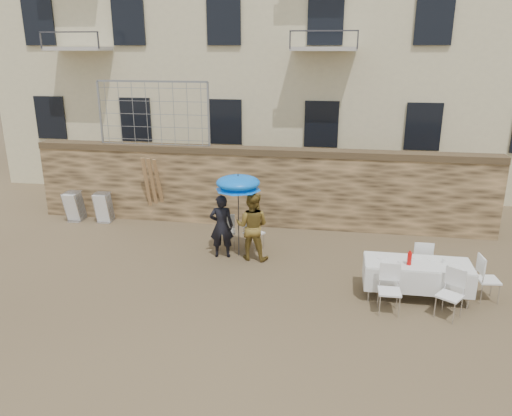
% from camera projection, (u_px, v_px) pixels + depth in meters
% --- Properties ---
extents(ground, '(80.00, 80.00, 0.00)m').
position_uv_depth(ground, '(218.00, 308.00, 9.82)').
color(ground, brown).
rests_on(ground, ground).
extents(stone_wall, '(13.00, 0.50, 2.20)m').
position_uv_depth(stone_wall, '(258.00, 187.00, 14.17)').
color(stone_wall, brown).
rests_on(stone_wall, ground).
extents(chain_link_fence, '(3.20, 0.06, 1.80)m').
position_uv_depth(chain_link_fence, '(153.00, 114.00, 14.03)').
color(chain_link_fence, gray).
rests_on(chain_link_fence, stone_wall).
extents(man_suit, '(0.63, 0.47, 1.57)m').
position_uv_depth(man_suit, '(222.00, 226.00, 12.03)').
color(man_suit, black).
rests_on(man_suit, ground).
extents(woman_dress, '(0.87, 0.71, 1.67)m').
position_uv_depth(woman_dress, '(252.00, 226.00, 11.89)').
color(woman_dress, olive).
rests_on(woman_dress, ground).
extents(umbrella, '(1.09, 1.09, 1.91)m').
position_uv_depth(umbrella, '(238.00, 185.00, 11.75)').
color(umbrella, '#3F3F44').
rests_on(umbrella, ground).
extents(couple_chair_left, '(0.58, 0.58, 0.96)m').
position_uv_depth(couple_chair_left, '(227.00, 230.00, 12.64)').
color(couple_chair_left, white).
rests_on(couple_chair_left, ground).
extents(couple_chair_right, '(0.66, 0.66, 0.96)m').
position_uv_depth(couple_chair_right, '(254.00, 232.00, 12.53)').
color(couple_chair_right, white).
rests_on(couple_chair_right, ground).
extents(banquet_table, '(2.10, 0.85, 0.78)m').
position_uv_depth(banquet_table, '(418.00, 264.00, 10.05)').
color(banquet_table, silver).
rests_on(banquet_table, ground).
extents(soda_bottle, '(0.09, 0.09, 0.26)m').
position_uv_depth(soda_bottle, '(409.00, 259.00, 9.89)').
color(soda_bottle, red).
rests_on(soda_bottle, banquet_table).
extents(table_chair_front_left, '(0.49, 0.49, 0.96)m').
position_uv_depth(table_chair_front_left, '(390.00, 290.00, 9.52)').
color(table_chair_front_left, white).
rests_on(table_chair_front_left, ground).
extents(table_chair_front_right, '(0.67, 0.67, 0.96)m').
position_uv_depth(table_chair_front_right, '(450.00, 295.00, 9.35)').
color(table_chair_front_right, white).
rests_on(table_chair_front_right, ground).
extents(table_chair_back, '(0.48, 0.48, 0.96)m').
position_uv_depth(table_chair_back, '(421.00, 260.00, 10.85)').
color(table_chair_back, white).
rests_on(table_chair_back, ground).
extents(table_chair_side, '(0.53, 0.53, 0.96)m').
position_uv_depth(table_chair_side, '(488.00, 278.00, 10.01)').
color(table_chair_side, white).
rests_on(table_chair_side, ground).
extents(chair_stack_left, '(0.46, 0.55, 0.92)m').
position_uv_depth(chair_stack_left, '(78.00, 204.00, 14.80)').
color(chair_stack_left, white).
rests_on(chair_stack_left, ground).
extents(chair_stack_right, '(0.46, 0.47, 0.92)m').
position_uv_depth(chair_stack_right, '(106.00, 205.00, 14.66)').
color(chair_stack_right, white).
rests_on(chair_stack_right, ground).
extents(wood_planks, '(0.70, 0.20, 2.00)m').
position_uv_depth(wood_planks, '(158.00, 190.00, 14.31)').
color(wood_planks, '#A37749').
rests_on(wood_planks, ground).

